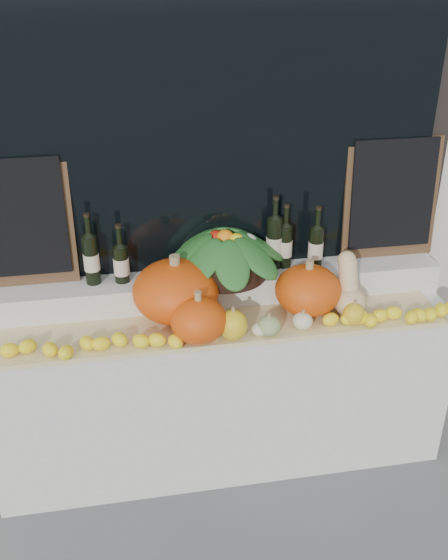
# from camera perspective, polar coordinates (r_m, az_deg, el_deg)

# --- Properties ---
(storefront_facade) EXTENTS (7.00, 0.94, 4.50)m
(storefront_facade) POSITION_cam_1_polar(r_m,az_deg,el_deg) (3.34, -2.60, 24.04)
(storefront_facade) COLOR beige
(storefront_facade) RESTS_ON ground
(display_sill) EXTENTS (2.30, 0.55, 0.88)m
(display_sill) POSITION_cam_1_polar(r_m,az_deg,el_deg) (3.33, -0.23, -9.78)
(display_sill) COLOR silver
(display_sill) RESTS_ON ground
(rear_tier) EXTENTS (2.30, 0.25, 0.16)m
(rear_tier) POSITION_cam_1_polar(r_m,az_deg,el_deg) (3.16, -0.71, -0.66)
(rear_tier) COLOR silver
(rear_tier) RESTS_ON display_sill
(straw_bedding) EXTENTS (2.10, 0.32, 0.02)m
(straw_bedding) POSITION_cam_1_polar(r_m,az_deg,el_deg) (2.96, 0.17, -4.33)
(straw_bedding) COLOR tan
(straw_bedding) RESTS_ON display_sill
(pumpkin_left) EXTENTS (0.53, 0.53, 0.29)m
(pumpkin_left) POSITION_cam_1_polar(r_m,az_deg,el_deg) (2.95, -4.42, -1.01)
(pumpkin_left) COLOR #DC4C0B
(pumpkin_left) RESTS_ON straw_bedding
(pumpkin_right) EXTENTS (0.35, 0.35, 0.24)m
(pumpkin_right) POSITION_cam_1_polar(r_m,az_deg,el_deg) (3.03, 7.68, -0.92)
(pumpkin_right) COLOR #DC4C0B
(pumpkin_right) RESTS_ON straw_bedding
(pumpkin_center) EXTENTS (0.34, 0.34, 0.21)m
(pumpkin_center) POSITION_cam_1_polar(r_m,az_deg,el_deg) (2.80, -2.34, -3.67)
(pumpkin_center) COLOR #DC4C0B
(pumpkin_center) RESTS_ON straw_bedding
(butternut_squash) EXTENTS (0.16, 0.21, 0.30)m
(butternut_squash) POSITION_cam_1_polar(r_m,az_deg,el_deg) (3.06, 11.36, -0.93)
(butternut_squash) COLOR #DCB781
(butternut_squash) RESTS_ON straw_bedding
(decorative_gourds) EXTENTS (0.82, 0.14, 0.17)m
(decorative_gourds) POSITION_cam_1_polar(r_m,az_deg,el_deg) (2.87, 3.94, -4.02)
(decorative_gourds) COLOR #38691F
(decorative_gourds) RESTS_ON straw_bedding
(lemon_heap) EXTENTS (2.20, 0.16, 0.06)m
(lemon_heap) POSITION_cam_1_polar(r_m,az_deg,el_deg) (2.85, 0.56, -4.75)
(lemon_heap) COLOR yellow
(lemon_heap) RESTS_ON straw_bedding
(produce_bowl) EXTENTS (0.64, 0.64, 0.25)m
(produce_bowl) POSITION_cam_1_polar(r_m,az_deg,el_deg) (3.06, 0.10, 2.55)
(produce_bowl) COLOR black
(produce_bowl) RESTS_ON rear_tier
(wine_bottle_far_left) EXTENTS (0.08, 0.08, 0.36)m
(wine_bottle_far_left) POSITION_cam_1_polar(r_m,az_deg,el_deg) (3.05, -12.04, 1.92)
(wine_bottle_far_left) COLOR black
(wine_bottle_far_left) RESTS_ON rear_tier
(wine_bottle_near_left) EXTENTS (0.08, 0.08, 0.30)m
(wine_bottle_near_left) POSITION_cam_1_polar(r_m,az_deg,el_deg) (3.05, -9.38, 1.53)
(wine_bottle_near_left) COLOR black
(wine_bottle_near_left) RESTS_ON rear_tier
(wine_bottle_tall) EXTENTS (0.08, 0.08, 0.38)m
(wine_bottle_tall) POSITION_cam_1_polar(r_m,az_deg,el_deg) (3.15, 4.62, 3.49)
(wine_bottle_tall) COLOR black
(wine_bottle_tall) RESTS_ON rear_tier
(wine_bottle_near_right) EXTENTS (0.08, 0.08, 0.34)m
(wine_bottle_near_right) POSITION_cam_1_polar(r_m,az_deg,el_deg) (3.16, 5.58, 3.19)
(wine_bottle_near_right) COLOR black
(wine_bottle_near_right) RESTS_ON rear_tier
(wine_bottle_far_right) EXTENTS (0.08, 0.08, 0.33)m
(wine_bottle_far_right) POSITION_cam_1_polar(r_m,az_deg,el_deg) (3.17, 8.39, 3.02)
(wine_bottle_far_right) COLOR black
(wine_bottle_far_right) RESTS_ON rear_tier
(chalkboard_left) EXTENTS (0.50, 0.08, 0.62)m
(chalkboard_left) POSITION_cam_1_polar(r_m,az_deg,el_deg) (3.05, -18.33, 5.13)
(chalkboard_left) COLOR #4C331E
(chalkboard_left) RESTS_ON rear_tier
(chalkboard_right) EXTENTS (0.50, 0.08, 0.62)m
(chalkboard_right) POSITION_cam_1_polar(r_m,az_deg,el_deg) (3.31, 15.11, 7.37)
(chalkboard_right) COLOR #4C331E
(chalkboard_right) RESTS_ON rear_tier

